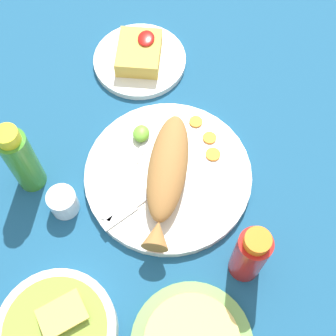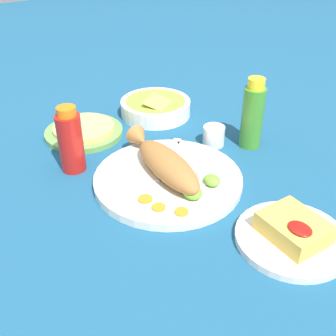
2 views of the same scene
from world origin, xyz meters
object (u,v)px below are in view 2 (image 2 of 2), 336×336
at_px(main_plate, 168,179).
at_px(side_plate_fries, 291,239).
at_px(hot_sauce_bottle_red, 71,141).
at_px(salt_cup, 214,137).
at_px(hot_sauce_bottle_green, 253,115).
at_px(tortilla_plate, 84,132).
at_px(fried_fish, 164,162).
at_px(fork_near, 170,155).
at_px(fork_far, 190,159).
at_px(guacamole_bowl, 156,107).

relative_size(main_plate, side_plate_fries, 1.58).
xyz_separation_m(hot_sauce_bottle_red, salt_cup, (0.08, 0.33, -0.05)).
distance_m(hot_sauce_bottle_green, tortilla_plate, 0.42).
xyz_separation_m(fried_fish, side_plate_fries, (0.29, 0.08, -0.04)).
bearing_deg(main_plate, salt_cup, 113.07).
distance_m(fork_near, hot_sauce_bottle_green, 0.22).
bearing_deg(main_plate, fork_near, 144.31).
height_order(fried_fish, fork_far, fried_fish).
distance_m(fork_far, guacamole_bowl, 0.28).
relative_size(fork_near, guacamole_bowl, 0.76).
height_order(fork_far, hot_sauce_bottle_green, hot_sauce_bottle_green).
relative_size(fork_far, hot_sauce_bottle_red, 1.19).
bearing_deg(fried_fish, tortilla_plate, -163.62).
relative_size(fried_fish, salt_cup, 5.07).
height_order(fork_far, side_plate_fries, fork_far).
height_order(side_plate_fries, guacamole_bowl, guacamole_bowl).
height_order(main_plate, side_plate_fries, main_plate).
bearing_deg(fork_far, tortilla_plate, 46.17).
distance_m(salt_cup, guacamole_bowl, 0.22).
height_order(main_plate, guacamole_bowl, guacamole_bowl).
relative_size(salt_cup, tortilla_plate, 0.27).
xyz_separation_m(side_plate_fries, guacamole_bowl, (-0.57, 0.07, 0.02)).
distance_m(main_plate, salt_cup, 0.20).
height_order(main_plate, fork_far, fork_far).
relative_size(fork_near, hot_sauce_bottle_green, 0.84).
bearing_deg(fork_far, guacamole_bowl, 2.99).
xyz_separation_m(fried_fish, fork_near, (-0.05, 0.05, -0.02)).
relative_size(fork_far, hot_sauce_bottle_green, 1.04).
distance_m(main_plate, hot_sauce_bottle_red, 0.23).
bearing_deg(salt_cup, hot_sauce_bottle_red, -104.15).
bearing_deg(fork_far, side_plate_fries, -160.55).
xyz_separation_m(fork_near, tortilla_plate, (-0.23, -0.11, -0.01)).
distance_m(fork_near, hot_sauce_bottle_red, 0.22).
bearing_deg(hot_sauce_bottle_green, fork_near, -100.19).
xyz_separation_m(fried_fish, guacamole_bowl, (-0.28, 0.15, -0.02)).
bearing_deg(salt_cup, tortilla_plate, -131.45).
bearing_deg(main_plate, guacamole_bowl, 153.02).
relative_size(fork_near, tortilla_plate, 0.73).
height_order(fork_near, hot_sauce_bottle_red, hot_sauce_bottle_red).
relative_size(fried_fish, tortilla_plate, 1.36).
bearing_deg(fried_fish, main_plate, 0.00).
xyz_separation_m(main_plate, fork_near, (-0.07, 0.05, 0.01)).
xyz_separation_m(fork_far, side_plate_fries, (0.30, 0.01, -0.01)).
distance_m(main_plate, fried_fish, 0.04).
bearing_deg(fried_fish, fork_far, 103.07).
distance_m(hot_sauce_bottle_green, guacamole_bowl, 0.29).
relative_size(main_plate, tortilla_plate, 1.59).
distance_m(fried_fish, salt_cup, 0.19).
height_order(hot_sauce_bottle_green, side_plate_fries, hot_sauce_bottle_green).
relative_size(main_plate, hot_sauce_bottle_green, 1.83).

